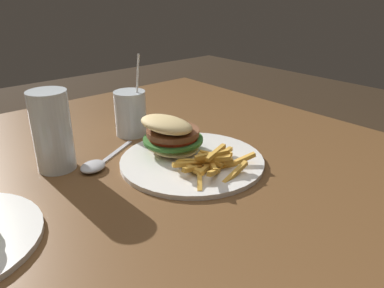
# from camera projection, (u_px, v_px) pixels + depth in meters

# --- Properties ---
(dining_table) EXTENTS (1.31, 1.41, 0.73)m
(dining_table) POSITION_uv_depth(u_px,v_px,m) (119.00, 253.00, 0.70)
(dining_table) COLOR brown
(dining_table) RESTS_ON ground_plane
(meal_plate_near) EXTENTS (0.31, 0.31, 0.10)m
(meal_plate_near) POSITION_uv_depth(u_px,v_px,m) (182.00, 147.00, 0.81)
(meal_plate_near) COLOR white
(meal_plate_near) RESTS_ON dining_table
(beer_glass) EXTENTS (0.08, 0.08, 0.17)m
(beer_glass) POSITION_uv_depth(u_px,v_px,m) (52.00, 132.00, 0.75)
(beer_glass) COLOR silver
(beer_glass) RESTS_ON dining_table
(juice_glass) EXTENTS (0.08, 0.08, 0.20)m
(juice_glass) POSITION_uv_depth(u_px,v_px,m) (131.00, 114.00, 0.94)
(juice_glass) COLOR silver
(juice_glass) RESTS_ON dining_table
(spoon) EXTENTS (0.12, 0.18, 0.02)m
(spoon) POSITION_uv_depth(u_px,v_px,m) (95.00, 165.00, 0.78)
(spoon) COLOR silver
(spoon) RESTS_ON dining_table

